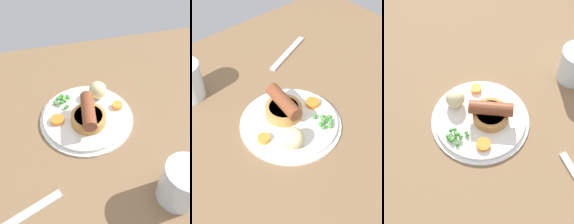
# 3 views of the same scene
# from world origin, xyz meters

# --- Properties ---
(dining_table) EXTENTS (1.10, 0.80, 0.03)m
(dining_table) POSITION_xyz_m (0.00, 0.00, 0.01)
(dining_table) COLOR brown
(dining_table) RESTS_ON ground
(dinner_plate) EXTENTS (0.23, 0.23, 0.01)m
(dinner_plate) POSITION_xyz_m (-0.02, -0.05, 0.04)
(dinner_plate) COLOR silver
(dinner_plate) RESTS_ON dining_table
(sausage_pudding) EXTENTS (0.08, 0.10, 0.06)m
(sausage_pudding) POSITION_xyz_m (-0.02, -0.02, 0.07)
(sausage_pudding) COLOR #BC8442
(sausage_pudding) RESTS_ON dinner_plate
(pea_pile) EXTENTS (0.05, 0.05, 0.02)m
(pea_pile) POSITION_xyz_m (0.03, -0.11, 0.05)
(pea_pile) COLOR green
(pea_pile) RESTS_ON dinner_plate
(potato_chunk_0) EXTENTS (0.06, 0.06, 0.05)m
(potato_chunk_0) POSITION_xyz_m (-0.06, -0.10, 0.07)
(potato_chunk_0) COLOR beige
(potato_chunk_0) RESTS_ON dinner_plate
(carrot_slice_2) EXTENTS (0.04, 0.04, 0.01)m
(carrot_slice_2) POSITION_xyz_m (0.06, -0.04, 0.05)
(carrot_slice_2) COLOR orange
(carrot_slice_2) RESTS_ON dinner_plate
(carrot_slice_4) EXTENTS (0.04, 0.04, 0.01)m
(carrot_slice_4) POSITION_xyz_m (-0.10, -0.05, 0.05)
(carrot_slice_4) COLOR orange
(carrot_slice_4) RESTS_ON dinner_plate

